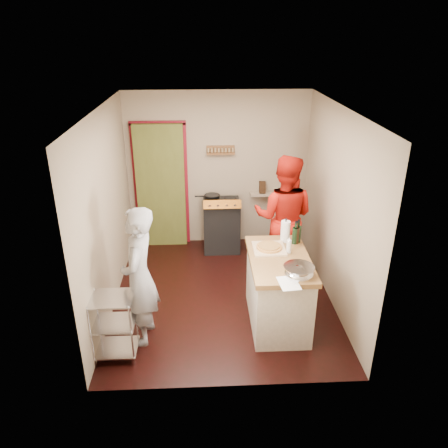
% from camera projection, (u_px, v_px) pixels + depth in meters
% --- Properties ---
extents(floor, '(3.50, 3.50, 0.00)m').
position_uv_depth(floor, '(223.00, 294.00, 6.23)').
color(floor, black).
rests_on(floor, ground).
extents(back_wall, '(3.00, 0.44, 2.60)m').
position_uv_depth(back_wall, '(180.00, 180.00, 7.36)').
color(back_wall, gray).
rests_on(back_wall, ground).
extents(left_wall, '(0.04, 3.50, 2.60)m').
position_uv_depth(left_wall, '(106.00, 212.00, 5.63)').
color(left_wall, gray).
rests_on(left_wall, ground).
extents(right_wall, '(0.04, 3.50, 2.60)m').
position_uv_depth(right_wall, '(336.00, 208.00, 5.76)').
color(right_wall, gray).
rests_on(right_wall, ground).
extents(ceiling, '(3.00, 3.50, 0.02)m').
position_uv_depth(ceiling, '(222.00, 108.00, 5.16)').
color(ceiling, white).
rests_on(ceiling, back_wall).
extents(stove, '(0.60, 0.63, 1.00)m').
position_uv_depth(stove, '(221.00, 224.00, 7.34)').
color(stove, black).
rests_on(stove, ground).
extents(wire_shelving, '(0.48, 0.40, 0.80)m').
position_uv_depth(wire_shelving, '(114.00, 324.00, 4.90)').
color(wire_shelving, silver).
rests_on(wire_shelving, ground).
extents(island, '(0.73, 1.36, 1.24)m').
position_uv_depth(island, '(278.00, 289.00, 5.47)').
color(island, beige).
rests_on(island, ground).
extents(person_stripe, '(0.46, 0.65, 1.71)m').
position_uv_depth(person_stripe, '(139.00, 277.00, 5.02)').
color(person_stripe, '#BCBBC0').
rests_on(person_stripe, ground).
extents(person_red, '(1.08, 0.96, 1.87)m').
position_uv_depth(person_red, '(284.00, 217.00, 6.41)').
color(person_red, '#AF150B').
rests_on(person_red, ground).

